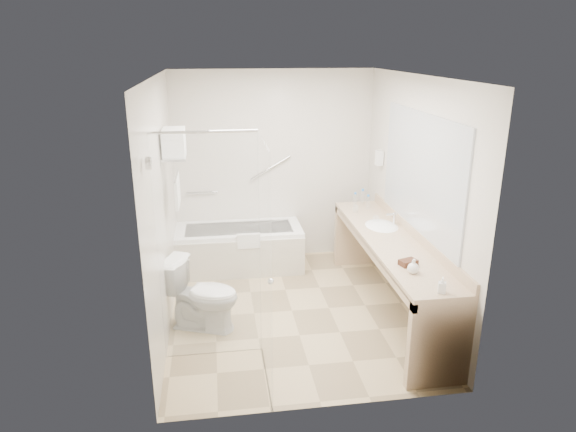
{
  "coord_description": "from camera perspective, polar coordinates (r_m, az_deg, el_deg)",
  "views": [
    {
      "loc": [
        -0.76,
        -4.96,
        2.78
      ],
      "look_at": [
        0.0,
        0.3,
        1.0
      ],
      "focal_mm": 32.0,
      "sensor_mm": 36.0,
      "label": 1
    }
  ],
  "objects": [
    {
      "name": "floor",
      "position": [
        5.74,
        0.44,
        -10.47
      ],
      "size": [
        3.2,
        3.2,
        0.0
      ],
      "primitive_type": "plane",
      "color": "tan",
      "rests_on": "ground"
    },
    {
      "name": "sink",
      "position": [
        5.86,
        10.34,
        -1.35
      ],
      "size": [
        0.4,
        0.52,
        0.14
      ],
      "primitive_type": "ellipsoid",
      "color": "white",
      "rests_on": "vanity_counter"
    },
    {
      "name": "grab_bar_long",
      "position": [
        6.74,
        -1.97,
        5.36
      ],
      "size": [
        0.53,
        0.03,
        0.33
      ],
      "primitive_type": "cylinder",
      "rotation": [
        0.0,
        1.05,
        0.0
      ],
      "color": "silver",
      "rests_on": "wall_back"
    },
    {
      "name": "mirror",
      "position": [
        5.38,
        14.5,
        4.69
      ],
      "size": [
        0.02,
        2.0,
        1.2
      ],
      "primitive_type": "cube",
      "color": "#A9AFB5",
      "rests_on": "wall_right"
    },
    {
      "name": "water_bottle_mid",
      "position": [
        6.42,
        8.88,
        1.54
      ],
      "size": [
        0.05,
        0.05,
        0.18
      ],
      "rotation": [
        0.0,
        0.0,
        0.01
      ],
      "color": "silver",
      "rests_on": "vanity_counter"
    },
    {
      "name": "vanity_counter",
      "position": [
        5.56,
        11.22,
        -4.49
      ],
      "size": [
        0.55,
        2.7,
        0.95
      ],
      "color": "tan",
      "rests_on": "floor"
    },
    {
      "name": "wall_right",
      "position": [
        5.59,
        13.77,
        2.07
      ],
      "size": [
        0.1,
        3.2,
        2.5
      ],
      "primitive_type": "cube",
      "color": "beige",
      "rests_on": "ground"
    },
    {
      "name": "shower_enclosure",
      "position": [
        4.39,
        -5.88,
        -4.58
      ],
      "size": [
        0.96,
        0.91,
        2.11
      ],
      "color": "silver",
      "rests_on": "floor"
    },
    {
      "name": "wall_front",
      "position": [
        3.77,
        4.17,
        -5.46
      ],
      "size": [
        2.6,
        0.1,
        2.5
      ],
      "primitive_type": "cube",
      "color": "beige",
      "rests_on": "ground"
    },
    {
      "name": "faucet",
      "position": [
        5.87,
        11.75,
        -0.27
      ],
      "size": [
        0.03,
        0.03,
        0.14
      ],
      "primitive_type": "cylinder",
      "color": "silver",
      "rests_on": "vanity_counter"
    },
    {
      "name": "grab_bar_short",
      "position": [
        6.78,
        -9.53,
        2.57
      ],
      "size": [
        0.4,
        0.03,
        0.03
      ],
      "primitive_type": "cylinder",
      "rotation": [
        0.0,
        1.57,
        0.0
      ],
      "color": "silver",
      "rests_on": "wall_back"
    },
    {
      "name": "water_bottle_left",
      "position": [
        6.49,
        7.46,
        1.8
      ],
      "size": [
        0.05,
        0.05,
        0.18
      ],
      "rotation": [
        0.0,
        0.0,
        -0.4
      ],
      "color": "silver",
      "rests_on": "vanity_counter"
    },
    {
      "name": "towel_shelf",
      "position": [
        5.43,
        -12.5,
        7.17
      ],
      "size": [
        0.24,
        0.55,
        0.81
      ],
      "color": "silver",
      "rests_on": "wall_left"
    },
    {
      "name": "ceiling",
      "position": [
        5.03,
        0.51,
        15.32
      ],
      "size": [
        2.6,
        3.2,
        0.1
      ],
      "primitive_type": "cube",
      "color": "silver",
      "rests_on": "wall_back"
    },
    {
      "name": "soap_bottle_b",
      "position": [
        4.7,
        13.74,
        -5.6
      ],
      "size": [
        0.15,
        0.16,
        0.1
      ],
      "primitive_type": "imported",
      "rotation": [
        0.0,
        0.0,
        0.43
      ],
      "color": "silver",
      "rests_on": "vanity_counter"
    },
    {
      "name": "drinking_glass_far",
      "position": [
        6.26,
        7.52,
        0.79
      ],
      "size": [
        0.08,
        0.08,
        0.08
      ],
      "primitive_type": "cylinder",
      "rotation": [
        0.0,
        0.0,
        -0.27
      ],
      "color": "silver",
      "rests_on": "vanity_counter"
    },
    {
      "name": "water_bottle_right",
      "position": [
        6.6,
        8.29,
        2.11
      ],
      "size": [
        0.06,
        0.06,
        0.2
      ],
      "rotation": [
        0.0,
        0.0,
        0.12
      ],
      "color": "silver",
      "rests_on": "vanity_counter"
    },
    {
      "name": "soap_bottle_a",
      "position": [
        4.41,
        16.71,
        -7.79
      ],
      "size": [
        0.11,
        0.15,
        0.06
      ],
      "primitive_type": "imported",
      "rotation": [
        0.0,
        0.0,
        -0.39
      ],
      "color": "silver",
      "rests_on": "vanity_counter"
    },
    {
      "name": "drinking_glass_near",
      "position": [
        5.87,
        9.74,
        -0.46
      ],
      "size": [
        0.09,
        0.09,
        0.09
      ],
      "primitive_type": "cylinder",
      "rotation": [
        0.0,
        0.0,
        0.23
      ],
      "color": "silver",
      "rests_on": "vanity_counter"
    },
    {
      "name": "hairdryer_unit",
      "position": [
        6.48,
        10.1,
        6.37
      ],
      "size": [
        0.08,
        0.1,
        0.18
      ],
      "primitive_type": "cube",
      "color": "silver",
      "rests_on": "wall_right"
    },
    {
      "name": "wall_left",
      "position": [
        5.22,
        -13.78,
        0.92
      ],
      "size": [
        0.1,
        3.2,
        2.5
      ],
      "primitive_type": "cube",
      "color": "beige",
      "rests_on": "ground"
    },
    {
      "name": "wall_back",
      "position": [
        6.78,
        -1.59,
        5.45
      ],
      "size": [
        2.6,
        0.1,
        2.5
      ],
      "primitive_type": "cube",
      "color": "beige",
      "rests_on": "ground"
    },
    {
      "name": "toilet",
      "position": [
        5.34,
        -9.46,
        -8.64
      ],
      "size": [
        0.85,
        0.66,
        0.73
      ],
      "primitive_type": "imported",
      "rotation": [
        0.0,
        0.0,
        1.21
      ],
      "color": "white",
      "rests_on": "floor"
    },
    {
      "name": "bathtub",
      "position": [
        6.69,
        -5.41,
        -3.56
      ],
      "size": [
        1.6,
        0.73,
        0.59
      ],
      "color": "white",
      "rests_on": "floor"
    },
    {
      "name": "amenity_basket",
      "position": [
        4.86,
        13.21,
        -5.05
      ],
      "size": [
        0.18,
        0.15,
        0.05
      ],
      "primitive_type": "cube",
      "rotation": [
        0.0,
        0.0,
        0.31
      ],
      "color": "#49271A",
      "rests_on": "vanity_counter"
    }
  ]
}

